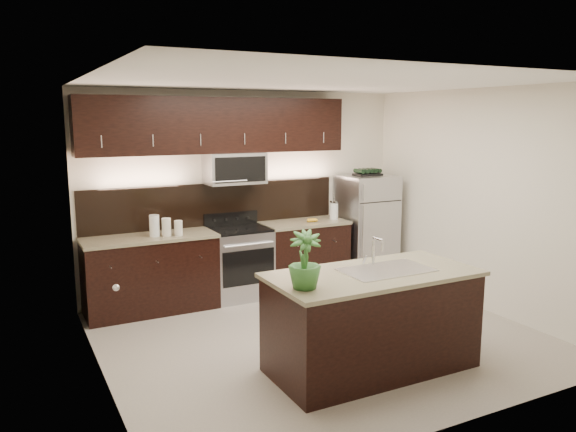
# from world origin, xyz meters

# --- Properties ---
(ground) EXTENTS (4.50, 4.50, 0.00)m
(ground) POSITION_xyz_m (0.00, 0.00, 0.00)
(ground) COLOR gray
(ground) RESTS_ON ground
(room_walls) EXTENTS (4.52, 4.02, 2.71)m
(room_walls) POSITION_xyz_m (-0.11, -0.04, 1.70)
(room_walls) COLOR beige
(room_walls) RESTS_ON ground
(counter_run) EXTENTS (3.51, 0.65, 0.94)m
(counter_run) POSITION_xyz_m (-0.46, 1.69, 0.47)
(counter_run) COLOR black
(counter_run) RESTS_ON ground
(upper_fixtures) EXTENTS (3.49, 0.40, 1.66)m
(upper_fixtures) POSITION_xyz_m (-0.43, 1.84, 2.14)
(upper_fixtures) COLOR black
(upper_fixtures) RESTS_ON counter_run
(island) EXTENTS (1.96, 0.96, 0.94)m
(island) POSITION_xyz_m (0.03, -0.87, 0.47)
(island) COLOR black
(island) RESTS_ON ground
(sink_faucet) EXTENTS (0.84, 0.50, 0.28)m
(sink_faucet) POSITION_xyz_m (0.18, -0.86, 0.96)
(sink_faucet) COLOR silver
(sink_faucet) RESTS_ON island
(refrigerator) EXTENTS (0.74, 0.67, 1.53)m
(refrigerator) POSITION_xyz_m (1.72, 1.63, 0.77)
(refrigerator) COLOR #B2B2B7
(refrigerator) RESTS_ON ground
(wine_rack) EXTENTS (0.38, 0.23, 0.09)m
(wine_rack) POSITION_xyz_m (1.72, 1.63, 1.57)
(wine_rack) COLOR black
(wine_rack) RESTS_ON refrigerator
(plant) EXTENTS (0.35, 0.35, 0.48)m
(plant) POSITION_xyz_m (-0.77, -1.02, 1.18)
(plant) COLOR #2D6127
(plant) RESTS_ON island
(canisters) EXTENTS (0.37, 0.20, 0.26)m
(canisters) POSITION_xyz_m (-1.26, 1.61, 1.05)
(canisters) COLOR silver
(canisters) RESTS_ON counter_run
(french_press) EXTENTS (0.12, 0.12, 0.34)m
(french_press) POSITION_xyz_m (1.17, 1.64, 1.07)
(french_press) COLOR silver
(french_press) RESTS_ON counter_run
(bananas) EXTENTS (0.18, 0.15, 0.05)m
(bananas) POSITION_xyz_m (0.74, 1.61, 0.97)
(bananas) COLOR #C4901B
(bananas) RESTS_ON counter_run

